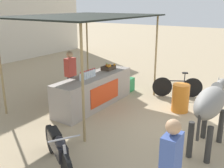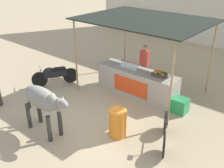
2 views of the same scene
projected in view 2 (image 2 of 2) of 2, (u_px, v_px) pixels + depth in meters
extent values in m
plane|color=tan|center=(95.00, 120.00, 8.07)|extent=(60.00, 60.00, 0.00)
cube|color=#9E9389|center=(137.00, 83.00, 9.38)|extent=(3.00, 0.80, 0.96)
cube|color=red|center=(130.00, 86.00, 9.10)|extent=(1.40, 0.02, 0.58)
cube|color=black|center=(145.00, 19.00, 8.64)|extent=(4.20, 3.20, 0.04)
cylinder|color=#997F51|center=(76.00, 57.00, 9.32)|extent=(0.06, 0.06, 2.68)
cylinder|color=#997F51|center=(171.00, 87.00, 7.13)|extent=(0.06, 0.06, 2.68)
cylinder|color=#997F51|center=(125.00, 39.00, 11.31)|extent=(0.06, 0.06, 2.68)
cylinder|color=#997F51|center=(211.00, 59.00, 9.12)|extent=(0.06, 0.06, 2.68)
cylinder|color=silver|center=(122.00, 63.00, 9.48)|extent=(0.07, 0.07, 0.22)
cylinder|color=red|center=(122.00, 60.00, 9.42)|extent=(0.04, 0.04, 0.03)
cylinder|color=silver|center=(124.00, 64.00, 9.43)|extent=(0.07, 0.07, 0.22)
cylinder|color=red|center=(124.00, 61.00, 9.37)|extent=(0.04, 0.04, 0.03)
cylinder|color=silver|center=(126.00, 64.00, 9.37)|extent=(0.07, 0.07, 0.22)
cylinder|color=red|center=(126.00, 61.00, 9.32)|extent=(0.04, 0.04, 0.03)
cylinder|color=silver|center=(128.00, 65.00, 9.32)|extent=(0.07, 0.07, 0.22)
cylinder|color=red|center=(128.00, 62.00, 9.27)|extent=(0.04, 0.04, 0.03)
cylinder|color=silver|center=(130.00, 66.00, 9.27)|extent=(0.07, 0.07, 0.22)
cylinder|color=red|center=(130.00, 62.00, 9.22)|extent=(0.04, 0.04, 0.03)
cylinder|color=silver|center=(132.00, 66.00, 9.22)|extent=(0.07, 0.07, 0.22)
cylinder|color=red|center=(132.00, 63.00, 9.16)|extent=(0.04, 0.04, 0.03)
cylinder|color=silver|center=(134.00, 67.00, 9.17)|extent=(0.07, 0.07, 0.22)
cylinder|color=red|center=(134.00, 63.00, 9.11)|extent=(0.04, 0.04, 0.03)
cylinder|color=silver|center=(136.00, 67.00, 9.11)|extent=(0.07, 0.07, 0.22)
cylinder|color=red|center=(136.00, 64.00, 9.06)|extent=(0.04, 0.04, 0.03)
cube|color=#3F3326|center=(159.00, 74.00, 8.69)|extent=(0.44, 0.32, 0.12)
sphere|color=#8CB22D|center=(163.00, 72.00, 8.68)|extent=(0.08, 0.08, 0.08)
sphere|color=orange|center=(159.00, 72.00, 8.67)|extent=(0.08, 0.08, 0.08)
sphere|color=orange|center=(157.00, 71.00, 8.70)|extent=(0.08, 0.08, 0.08)
sphere|color=orange|center=(156.00, 72.00, 8.62)|extent=(0.08, 0.08, 0.08)
sphere|color=orange|center=(160.00, 73.00, 8.60)|extent=(0.08, 0.08, 0.08)
sphere|color=orange|center=(154.00, 72.00, 8.66)|extent=(0.08, 0.08, 0.08)
sphere|color=orange|center=(162.00, 74.00, 8.47)|extent=(0.08, 0.08, 0.08)
sphere|color=#B21E19|center=(159.00, 71.00, 8.71)|extent=(0.08, 0.08, 0.08)
cylinder|color=#383842|center=(144.00, 76.00, 10.04)|extent=(0.22, 0.22, 0.88)
cube|color=#BF3F33|center=(145.00, 58.00, 9.72)|extent=(0.34, 0.20, 0.56)
sphere|color=tan|center=(145.00, 48.00, 9.56)|extent=(0.20, 0.20, 0.20)
cube|color=#268C4C|center=(178.00, 105.00, 8.43)|extent=(0.60, 0.44, 0.48)
cylinder|color=orange|center=(118.00, 123.00, 7.19)|extent=(0.49, 0.49, 0.82)
ellipsoid|color=gray|center=(41.00, 98.00, 7.10)|extent=(1.41, 0.56, 0.60)
cylinder|color=#302F2D|center=(60.00, 123.00, 7.22)|extent=(0.12, 0.12, 0.78)
cylinder|color=#302F2D|center=(49.00, 129.00, 6.98)|extent=(0.12, 0.12, 0.78)
cylinder|color=#302F2D|center=(39.00, 111.00, 7.81)|extent=(0.12, 0.12, 0.78)
cylinder|color=#302F2D|center=(29.00, 116.00, 7.56)|extent=(0.12, 0.12, 0.78)
cylinder|color=gray|center=(54.00, 102.00, 6.70)|extent=(0.46, 0.25, 0.41)
ellipsoid|color=gray|center=(62.00, 103.00, 6.49)|extent=(0.45, 0.23, 0.26)
cone|color=beige|center=(63.00, 97.00, 6.49)|extent=(0.05, 0.05, 0.10)
cone|color=beige|center=(58.00, 99.00, 6.39)|extent=(0.05, 0.05, 0.10)
cylinder|color=#302F2D|center=(29.00, 99.00, 7.61)|extent=(0.06, 0.06, 0.60)
cylinder|color=black|center=(40.00, 79.00, 10.05)|extent=(0.38, 0.56, 0.60)
cylinder|color=black|center=(71.00, 75.00, 10.41)|extent=(0.38, 0.56, 0.60)
cube|color=black|center=(55.00, 73.00, 10.15)|extent=(0.62, 0.87, 0.28)
ellipsoid|color=black|center=(49.00, 70.00, 10.02)|extent=(0.36, 0.41, 0.20)
cube|color=black|center=(59.00, 69.00, 10.14)|extent=(0.38, 0.47, 0.10)
cylinder|color=#99999E|center=(39.00, 65.00, 9.81)|extent=(0.49, 0.31, 0.03)
cylinder|color=#99999E|center=(40.00, 75.00, 9.97)|extent=(0.15, 0.20, 0.49)
cylinder|color=black|center=(165.00, 123.00, 7.35)|extent=(0.35, 0.60, 0.66)
cylinder|color=black|center=(164.00, 145.00, 6.47)|extent=(0.35, 0.60, 0.66)
cylinder|color=black|center=(165.00, 126.00, 6.81)|extent=(0.43, 0.77, 0.04)
cylinder|color=black|center=(165.00, 127.00, 6.57)|extent=(0.03, 0.03, 0.28)
cube|color=black|center=(166.00, 122.00, 6.50)|extent=(0.17, 0.21, 0.04)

